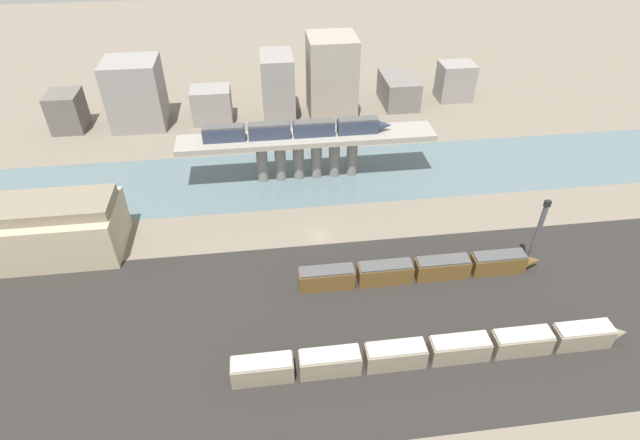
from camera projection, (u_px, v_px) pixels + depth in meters
ground_plane at (320, 235)px, 101.94m from camera, size 400.00×400.00×0.00m
railbed_yard at (338, 325)px, 82.97m from camera, size 280.00×42.00×0.01m
river_water at (308, 176)px, 119.86m from camera, size 320.00×25.46×0.01m
bridge at (307, 146)px, 114.94m from camera, size 58.85×7.97×10.94m
train_on_bridge at (297, 129)px, 111.97m from camera, size 42.78×2.75×3.53m
train_yard_near at (435, 351)px, 76.32m from camera, size 62.80×3.17×3.96m
train_yard_mid at (420, 270)px, 90.81m from camera, size 45.46×3.05×4.03m
warehouse_building at (51, 228)px, 94.72m from camera, size 25.31×13.79×11.69m
signal_tower at (537, 235)px, 90.17m from camera, size 1.00×0.89×14.98m
city_block_far_left at (67, 111)px, 136.76m from camera, size 8.36×9.69×10.44m
city_block_left at (136, 94)px, 136.42m from camera, size 14.36×13.15×18.39m
city_block_center at (212, 105)px, 141.05m from camera, size 10.93×8.40×9.65m
city_block_right at (278, 87)px, 140.31m from camera, size 8.85×13.53×18.34m
city_block_far_right at (332, 76)px, 140.91m from camera, size 13.30×13.79×22.51m
city_block_tall at (398, 90)px, 151.08m from camera, size 9.83×15.87×8.37m
city_block_low at (455, 81)px, 152.83m from camera, size 10.28×8.07×11.16m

